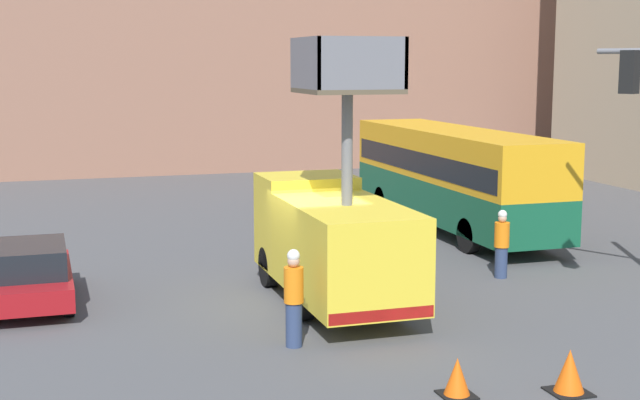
# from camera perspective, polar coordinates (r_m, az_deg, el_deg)

# --- Properties ---
(ground_plane) EXTENTS (120.00, 120.00, 0.00)m
(ground_plane) POSITION_cam_1_polar(r_m,az_deg,el_deg) (20.46, -1.23, -6.64)
(ground_plane) COLOR #4C4C4F
(building_backdrop_far) EXTENTS (44.00, 10.00, 14.82)m
(building_backdrop_far) POSITION_cam_1_polar(r_m,az_deg,el_deg) (48.28, -11.14, 11.01)
(building_backdrop_far) COLOR #936651
(building_backdrop_far) RESTS_ON ground_plane
(utility_truck) EXTENTS (2.24, 6.02, 5.96)m
(utility_truck) POSITION_cam_1_polar(r_m,az_deg,el_deg) (20.03, 0.81, -2.33)
(utility_truck) COLOR yellow
(utility_truck) RESTS_ON ground_plane
(city_bus) EXTENTS (2.50, 10.89, 3.29)m
(city_bus) POSITION_cam_1_polar(r_m,az_deg,el_deg) (29.25, 8.50, 1.80)
(city_bus) COLOR #145638
(city_bus) RESTS_ON ground_plane
(road_worker_near_truck) EXTENTS (0.38, 0.38, 1.93)m
(road_worker_near_truck) POSITION_cam_1_polar(r_m,az_deg,el_deg) (17.22, -1.69, -6.27)
(road_worker_near_truck) COLOR navy
(road_worker_near_truck) RESTS_ON ground_plane
(road_worker_directing) EXTENTS (0.38, 0.38, 1.75)m
(road_worker_directing) POSITION_cam_1_polar(r_m,az_deg,el_deg) (23.12, 11.55, -2.79)
(road_worker_directing) COLOR navy
(road_worker_directing) RESTS_ON ground_plane
(traffic_cone_near_truck) EXTENTS (0.57, 0.57, 0.65)m
(traffic_cone_near_truck) POSITION_cam_1_polar(r_m,az_deg,el_deg) (15.13, 8.77, -11.20)
(traffic_cone_near_truck) COLOR black
(traffic_cone_near_truck) RESTS_ON ground_plane
(traffic_cone_mid_road) EXTENTS (0.66, 0.66, 0.75)m
(traffic_cone_mid_road) POSITION_cam_1_polar(r_m,az_deg,el_deg) (15.63, 15.67, -10.58)
(traffic_cone_mid_road) COLOR black
(traffic_cone_mid_road) RESTS_ON ground_plane
(parked_car_curbside) EXTENTS (1.85, 4.21, 1.42)m
(parked_car_curbside) POSITION_cam_1_polar(r_m,az_deg,el_deg) (21.22, -18.13, -4.51)
(parked_car_curbside) COLOR maroon
(parked_car_curbside) RESTS_ON ground_plane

